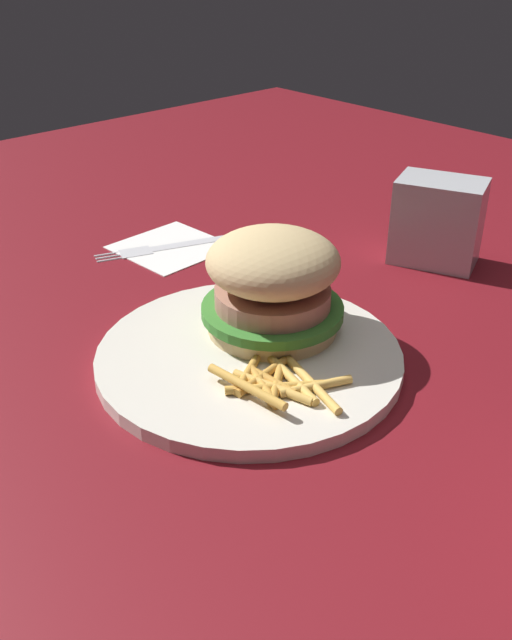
{
  "coord_description": "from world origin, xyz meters",
  "views": [
    {
      "loc": [
        -0.38,
        0.34,
        0.33
      ],
      "look_at": [
        -0.0,
        -0.0,
        0.04
      ],
      "focal_mm": 39.79,
      "sensor_mm": 36.0,
      "label": 1
    }
  ],
  "objects_px": {
    "napkin": "(171,247)",
    "fork": "(169,245)",
    "sandwich": "(273,282)",
    "napkin_dispenser": "(438,222)",
    "fries_pile": "(277,383)",
    "plate": "(256,357)"
  },
  "relations": [
    {
      "from": "napkin",
      "to": "fork",
      "type": "relative_size",
      "value": 0.65
    },
    {
      "from": "sandwich",
      "to": "napkin_dispenser",
      "type": "relative_size",
      "value": 1.35
    },
    {
      "from": "napkin",
      "to": "fries_pile",
      "type": "bearing_deg",
      "value": 158.65
    },
    {
      "from": "napkin",
      "to": "napkin_dispenser",
      "type": "bearing_deg",
      "value": -139.48
    },
    {
      "from": "plate",
      "to": "fork",
      "type": "relative_size",
      "value": 1.53
    },
    {
      "from": "plate",
      "to": "napkin",
      "type": "relative_size",
      "value": 2.34
    },
    {
      "from": "plate",
      "to": "sandwich",
      "type": "xyz_separation_m",
      "value": [
        0.02,
        -0.04,
        0.05
      ]
    },
    {
      "from": "plate",
      "to": "napkin_dispenser",
      "type": "height_order",
      "value": "napkin_dispenser"
    },
    {
      "from": "fries_pile",
      "to": "napkin",
      "type": "bearing_deg",
      "value": -21.35
    },
    {
      "from": "napkin_dispenser",
      "to": "fries_pile",
      "type": "bearing_deg",
      "value": -99.65
    },
    {
      "from": "fries_pile",
      "to": "napkin",
      "type": "xyz_separation_m",
      "value": [
        0.3,
        -0.12,
        -0.02
      ]
    },
    {
      "from": "napkin_dispenser",
      "to": "sandwich",
      "type": "bearing_deg",
      "value": -112.2
    },
    {
      "from": "napkin",
      "to": "fork",
      "type": "bearing_deg",
      "value": 70.19
    },
    {
      "from": "napkin_dispenser",
      "to": "plate",
      "type": "bearing_deg",
      "value": -108.46
    },
    {
      "from": "sandwich",
      "to": "napkin",
      "type": "bearing_deg",
      "value": -13.54
    },
    {
      "from": "plate",
      "to": "fork",
      "type": "height_order",
      "value": "plate"
    },
    {
      "from": "fries_pile",
      "to": "sandwich",
      "type": "bearing_deg",
      "value": -41.42
    },
    {
      "from": "fries_pile",
      "to": "napkin_dispenser",
      "type": "bearing_deg",
      "value": -76.81
    },
    {
      "from": "plate",
      "to": "fries_pile",
      "type": "relative_size",
      "value": 2.53
    },
    {
      "from": "sandwich",
      "to": "fork",
      "type": "distance_m",
      "value": 0.24
    },
    {
      "from": "plate",
      "to": "napkin_dispenser",
      "type": "distance_m",
      "value": 0.29
    },
    {
      "from": "napkin_dispenser",
      "to": "fork",
      "type": "bearing_deg",
      "value": -162.16
    }
  ]
}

